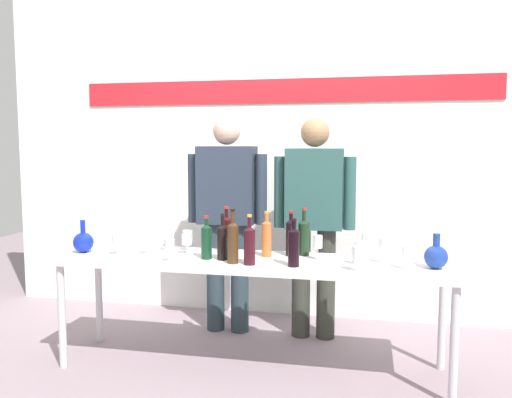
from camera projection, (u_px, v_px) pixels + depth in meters
name	position (u px, v px, depth m)	size (l,w,h in m)	color
ground_plane	(251.00, 368.00, 3.46)	(10.00, 10.00, 0.00)	gray
back_wall	(282.00, 141.00, 4.48)	(5.00, 0.11, 3.00)	white
display_table	(251.00, 268.00, 3.39)	(2.56, 0.59, 0.73)	white
decanter_blue_left	(83.00, 242.00, 3.59)	(0.14, 0.14, 0.22)	#1227BB
decanter_blue_right	(436.00, 256.00, 3.11)	(0.14, 0.14, 0.21)	navy
presenter_left	(227.00, 210.00, 4.07)	(0.63, 0.22, 1.68)	#27373E
presenter_right	(314.00, 213.00, 3.94)	(0.61, 0.22, 1.66)	#32352C
wine_bottle_0	(233.00, 241.00, 3.25)	(0.07, 0.07, 0.34)	#422A15
wine_bottle_1	(249.00, 244.00, 3.21)	(0.07, 0.07, 0.31)	#360E18
wine_bottle_2	(223.00, 241.00, 3.35)	(0.07, 0.07, 0.30)	black
wine_bottle_3	(227.00, 233.00, 3.60)	(0.07, 0.07, 0.31)	black
wine_bottle_4	(294.00, 245.00, 3.17)	(0.07, 0.07, 0.29)	black
wine_bottle_5	(291.00, 236.00, 3.47)	(0.07, 0.07, 0.30)	black
wine_bottle_6	(267.00, 237.00, 3.45)	(0.07, 0.07, 0.30)	#CF622D
wine_bottle_7	(206.00, 240.00, 3.38)	(0.07, 0.07, 0.28)	#113721
wine_bottle_8	(304.00, 236.00, 3.50)	(0.07, 0.07, 0.32)	black
wine_glass_left_0	(188.00, 236.00, 3.64)	(0.07, 0.07, 0.14)	white
wine_glass_left_1	(117.00, 239.00, 3.50)	(0.07, 0.07, 0.16)	white
wine_glass_left_2	(146.00, 240.00, 3.51)	(0.06, 0.06, 0.15)	white
wine_glass_left_3	(169.00, 237.00, 3.63)	(0.07, 0.07, 0.14)	white
wine_glass_left_4	(187.00, 240.00, 3.52)	(0.07, 0.07, 0.14)	white
wine_glass_left_5	(170.00, 245.00, 3.29)	(0.06, 0.06, 0.14)	white
wine_glass_right_0	(367.00, 240.00, 3.44)	(0.07, 0.07, 0.16)	white
wine_glass_right_1	(359.00, 248.00, 3.20)	(0.06, 0.06, 0.15)	white
wine_glass_right_2	(385.00, 246.00, 3.25)	(0.07, 0.07, 0.15)	white
wine_glass_right_3	(407.00, 254.00, 3.09)	(0.06, 0.06, 0.14)	white
wine_glass_right_4	(358.00, 254.00, 3.04)	(0.07, 0.07, 0.15)	white
wine_glass_right_5	(318.00, 242.00, 3.35)	(0.06, 0.06, 0.16)	white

